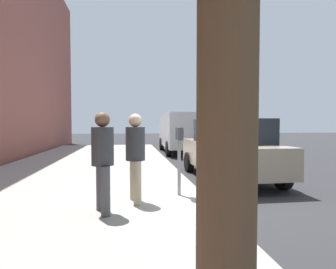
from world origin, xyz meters
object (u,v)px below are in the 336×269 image
(parking_meter, at_px, (179,146))
(parked_sedan_near, at_px, (229,149))
(pedestrian_at_meter, at_px, (135,151))
(pedestrian_bystander, at_px, (103,155))
(parked_van_far, at_px, (181,130))

(parking_meter, relative_size, parked_sedan_near, 0.32)
(pedestrian_at_meter, height_order, parked_sedan_near, pedestrian_at_meter)
(pedestrian_at_meter, relative_size, parked_sedan_near, 0.38)
(pedestrian_at_meter, relative_size, pedestrian_bystander, 1.00)
(parking_meter, distance_m, pedestrian_at_meter, 1.00)
(parking_meter, distance_m, parked_van_far, 9.93)
(parking_meter, xyz_separation_m, pedestrian_bystander, (-0.99, 1.47, -0.04))
(parked_van_far, bearing_deg, pedestrian_at_meter, 164.61)
(pedestrian_bystander, height_order, parked_sedan_near, pedestrian_bystander)
(parked_van_far, bearing_deg, pedestrian_bystander, 162.70)
(pedestrian_at_meter, distance_m, pedestrian_bystander, 0.81)
(pedestrian_at_meter, height_order, parked_van_far, parked_van_far)
(parking_meter, height_order, parked_sedan_near, parked_sedan_near)
(parked_van_far, bearing_deg, parking_meter, 169.10)
(parking_meter, height_order, pedestrian_bystander, pedestrian_bystander)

